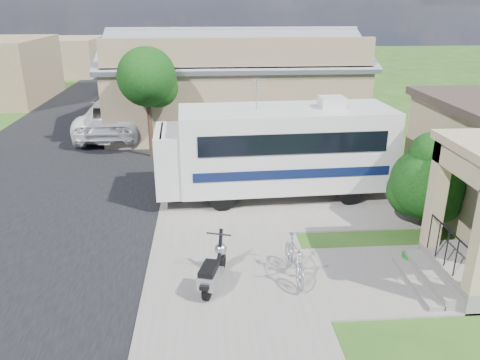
{
  "coord_description": "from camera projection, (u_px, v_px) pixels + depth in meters",
  "views": [
    {
      "loc": [
        -1.44,
        -10.32,
        6.22
      ],
      "look_at": [
        -0.5,
        2.5,
        1.3
      ],
      "focal_mm": 35.0,
      "sensor_mm": 36.0,
      "label": 1
    }
  ],
  "objects": [
    {
      "name": "street_slab",
      "position": [
        70.0,
        151.0,
        20.73
      ],
      "size": [
        9.0,
        80.0,
        0.02
      ],
      "primitive_type": "cube",
      "color": "black",
      "rests_on": "ground"
    },
    {
      "name": "motorhome",
      "position": [
        277.0,
        148.0,
        15.44
      ],
      "size": [
        7.79,
        2.79,
        3.94
      ],
      "rotation": [
        0.0,
        0.0,
        0.05
      ],
      "color": "beige",
      "rests_on": "ground"
    },
    {
      "name": "street_tree_b",
      "position": [
        167.0,
        52.0,
        28.21
      ],
      "size": [
        2.44,
        2.4,
        4.73
      ],
      "color": "#2F2015",
      "rests_on": "ground"
    },
    {
      "name": "warehouse",
      "position": [
        233.0,
        89.0,
        24.23
      ],
      "size": [
        12.5,
        8.4,
        5.04
      ],
      "color": "#806950",
      "rests_on": "ground"
    },
    {
      "name": "garden_hose",
      "position": [
        410.0,
        259.0,
        11.87
      ],
      "size": [
        0.44,
        0.44,
        0.2
      ],
      "primitive_type": "cylinder",
      "color": "#136320",
      "rests_on": "ground"
    },
    {
      "name": "sidewalk_slab",
      "position": [
        217.0,
        148.0,
        21.17
      ],
      "size": [
        4.0,
        80.0,
        0.06
      ],
      "primitive_type": "cube",
      "color": "#67635C",
      "rests_on": "ground"
    },
    {
      "name": "bicycle",
      "position": [
        294.0,
        261.0,
        10.99
      ],
      "size": [
        0.61,
        1.75,
        1.03
      ],
      "primitive_type": "imported",
      "rotation": [
        0.0,
        0.0,
        0.08
      ],
      "color": "#9F9FA6",
      "rests_on": "ground"
    },
    {
      "name": "van",
      "position": [
        124.0,
        90.0,
        29.91
      ],
      "size": [
        3.54,
        6.79,
        1.88
      ],
      "primitive_type": "imported",
      "rotation": [
        0.0,
        0.0,
        0.15
      ],
      "color": "silver",
      "rests_on": "ground"
    },
    {
      "name": "distant_bldg_near",
      "position": [
        54.0,
        56.0,
        42.0
      ],
      "size": [
        8.0,
        7.0,
        3.2
      ],
      "primitive_type": "cube",
      "color": "#806950",
      "rests_on": "ground"
    },
    {
      "name": "street_tree_c",
      "position": [
        176.0,
        44.0,
        36.7
      ],
      "size": [
        2.44,
        2.4,
        4.42
      ],
      "color": "#2F2015",
      "rests_on": "ground"
    },
    {
      "name": "scooter",
      "position": [
        213.0,
        270.0,
        10.62
      ],
      "size": [
        0.82,
        1.68,
        1.12
      ],
      "rotation": [
        0.0,
        0.0,
        -0.29
      ],
      "color": "black",
      "rests_on": "ground"
    },
    {
      "name": "driveway_slab",
      "position": [
        293.0,
        192.0,
        16.22
      ],
      "size": [
        7.0,
        6.0,
        0.05
      ],
      "primitive_type": "cube",
      "color": "#67635C",
      "rests_on": "ground"
    },
    {
      "name": "pickup_truck",
      "position": [
        116.0,
        116.0,
        23.16
      ],
      "size": [
        3.05,
        6.51,
        1.8
      ],
      "primitive_type": "imported",
      "rotation": [
        0.0,
        0.0,
        3.13
      ],
      "color": "silver",
      "rests_on": "ground"
    },
    {
      "name": "walk_slab",
      "position": [
        396.0,
        278.0,
        11.2
      ],
      "size": [
        4.0,
        3.0,
        0.05
      ],
      "primitive_type": "cube",
      "color": "#67635C",
      "rests_on": "ground"
    },
    {
      "name": "shrub",
      "position": [
        429.0,
        179.0,
        13.37
      ],
      "size": [
        2.33,
        2.23,
        2.86
      ],
      "color": "#2F2015",
      "rests_on": "ground"
    },
    {
      "name": "ground",
      "position": [
        267.0,
        262.0,
        11.93
      ],
      "size": [
        120.0,
        120.0,
        0.0
      ],
      "primitive_type": "plane",
      "color": "#1E4312"
    },
    {
      "name": "street_tree_a",
      "position": [
        150.0,
        80.0,
        18.95
      ],
      "size": [
        2.44,
        2.4,
        4.58
      ],
      "color": "#2F2015",
      "rests_on": "ground"
    }
  ]
}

